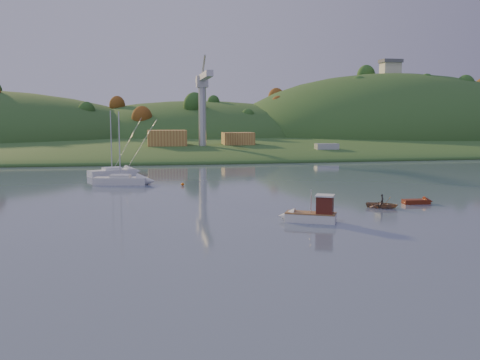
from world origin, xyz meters
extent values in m
plane|color=#344155|center=(0.00, 0.00, 0.00)|extent=(500.00, 500.00, 0.00)
cube|color=#23451B|center=(0.00, 230.00, 0.00)|extent=(620.00, 220.00, 1.50)
ellipsoid|color=#23451B|center=(0.00, 165.00, 0.00)|extent=(640.00, 150.00, 7.00)
ellipsoid|color=#23451B|center=(10.00, 210.00, 0.00)|extent=(140.00, 120.00, 36.00)
ellipsoid|color=#23451B|center=(95.00, 195.00, 0.00)|extent=(150.00, 130.00, 60.00)
cube|color=beige|center=(95.00, 195.00, 32.50)|extent=(8.00, 6.00, 5.00)
cube|color=#595960|center=(95.00, 195.00, 35.70)|extent=(9.00, 7.00, 1.50)
cube|color=slate|center=(5.00, 122.00, 1.20)|extent=(42.00, 16.00, 2.40)
cube|color=#A46836|center=(-8.00, 123.00, 4.80)|extent=(11.00, 8.00, 4.80)
cube|color=#A46836|center=(13.00, 124.00, 4.40)|extent=(9.00, 7.00, 4.00)
cylinder|color=#B7B7BC|center=(2.00, 120.00, 11.40)|extent=(2.20, 2.20, 18.00)
cube|color=#B7B7BC|center=(2.00, 120.00, 20.90)|extent=(3.20, 3.20, 3.20)
cube|color=#B7B7BC|center=(2.00, 111.00, 21.90)|extent=(1.80, 18.00, 1.60)
cube|color=#B7B7BC|center=(2.00, 125.00, 21.90)|extent=(1.80, 10.00, 1.60)
cube|color=silver|center=(2.59, 21.03, 0.47)|extent=(5.57, 4.02, 0.95)
cone|color=silver|center=(0.22, 22.18, 0.47)|extent=(2.49, 2.52, 1.90)
cube|color=brown|center=(2.59, 21.03, 0.97)|extent=(5.60, 4.07, 0.13)
cube|color=#4B1811|center=(3.92, 20.38, 1.90)|extent=(2.21, 2.16, 1.90)
cube|color=silver|center=(3.92, 20.38, 2.90)|extent=(2.49, 2.45, 0.16)
cylinder|color=silver|center=(2.59, 21.03, 2.22)|extent=(0.10, 0.10, 2.53)
cube|color=white|center=(-20.63, 69.95, 0.60)|extent=(9.02, 6.35, 1.21)
cube|color=white|center=(-20.63, 69.95, 1.26)|extent=(3.83, 3.26, 0.77)
cylinder|color=silver|center=(-20.63, 69.95, 6.70)|extent=(0.18, 0.18, 10.98)
cylinder|color=silver|center=(-20.63, 69.95, 1.51)|extent=(3.18, 1.71, 0.12)
cylinder|color=white|center=(-20.63, 69.95, 1.61)|extent=(2.90, 1.72, 0.36)
cube|color=silver|center=(-18.57, 56.85, 0.59)|extent=(8.95, 4.32, 1.18)
cube|color=silver|center=(-18.57, 56.85, 1.23)|extent=(3.56, 2.57, 0.75)
cylinder|color=silver|center=(-18.57, 56.85, 6.56)|extent=(0.18, 0.18, 10.75)
cylinder|color=silver|center=(-18.57, 56.85, 1.48)|extent=(3.39, 0.83, 0.12)
cylinder|color=silver|center=(-18.57, 56.85, 1.58)|extent=(3.02, 0.98, 0.36)
imported|color=#8F6B4F|center=(13.97, 28.05, 0.40)|extent=(4.70, 4.31, 0.79)
imported|color=black|center=(13.97, 28.05, 0.71)|extent=(0.56, 0.62, 1.42)
cube|color=#5B1D0D|center=(19.57, 30.07, 0.28)|extent=(3.44, 1.55, 0.56)
cone|color=#5B1D0D|center=(21.25, 29.97, 0.28)|extent=(1.26, 1.42, 1.35)
cube|color=slate|center=(35.00, 108.00, 0.93)|extent=(14.49, 5.24, 1.86)
cube|color=#B7B7BC|center=(35.00, 108.00, 2.48)|extent=(6.21, 3.13, 2.48)
sphere|color=orange|center=(8.08, 30.48, 0.25)|extent=(0.50, 0.50, 0.50)
sphere|color=orange|center=(-8.61, 53.30, 0.25)|extent=(0.50, 0.50, 0.50)
camera|label=1|loc=(-14.73, -32.50, 11.15)|focal=40.00mm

